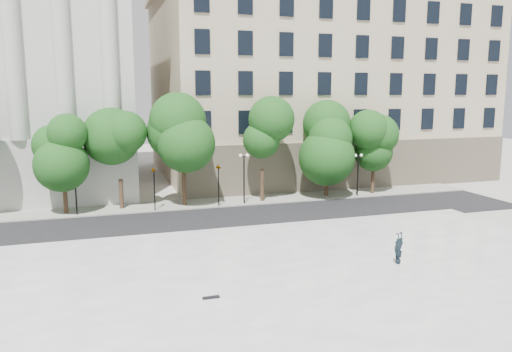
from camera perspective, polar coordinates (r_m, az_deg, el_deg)
The scene contains 11 objects.
ground at distance 22.01m, azimuth -2.19°, elevation -16.97°, with size 160.00×160.00×0.00m, color #BBB8B1.
plaza at distance 24.56m, azimuth -4.10°, elevation -13.50°, with size 44.00×22.00×0.45m, color white.
street at distance 38.64m, azimuth -9.30°, elevation -5.34°, with size 60.00×8.00×0.02m, color black.
far_sidewalk at distance 44.41m, azimuth -10.42°, elevation -3.36°, with size 60.00×4.00×0.12m, color gray.
building_east at distance 63.17m, azimuth 6.07°, elevation 10.63°, with size 36.00×26.15×23.00m.
traffic_light_west at distance 41.98m, azimuth -11.62°, elevation 0.85°, with size 0.50×1.67×4.16m.
traffic_light_east at distance 42.86m, azimuth -4.33°, elevation 1.36°, with size 0.66×1.98×4.28m.
person_lying at distance 29.10m, azimuth 15.92°, elevation -9.15°, with size 0.64×0.42×1.76m, color black.
skateboard at distance 23.74m, azimuth -5.16°, elevation -13.65°, with size 0.79×0.20×0.08m, color black.
street_trees at distance 43.25m, azimuth -8.77°, elevation 3.46°, with size 45.13×4.75×7.97m.
lamp_posts at distance 42.46m, azimuth -10.74°, elevation -0.00°, with size 38.15×0.28×4.55m.
Camera 1 is at (-5.16, -19.02, 9.79)m, focal length 35.00 mm.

